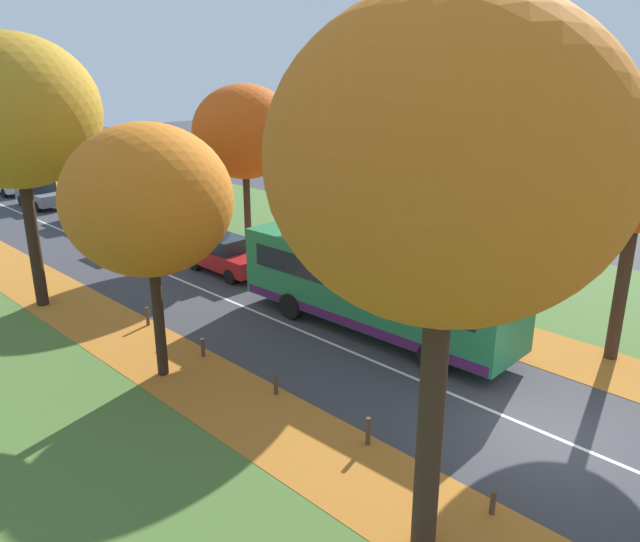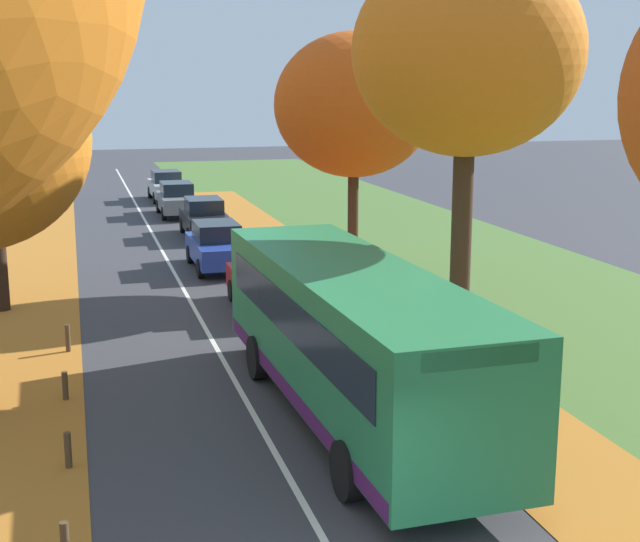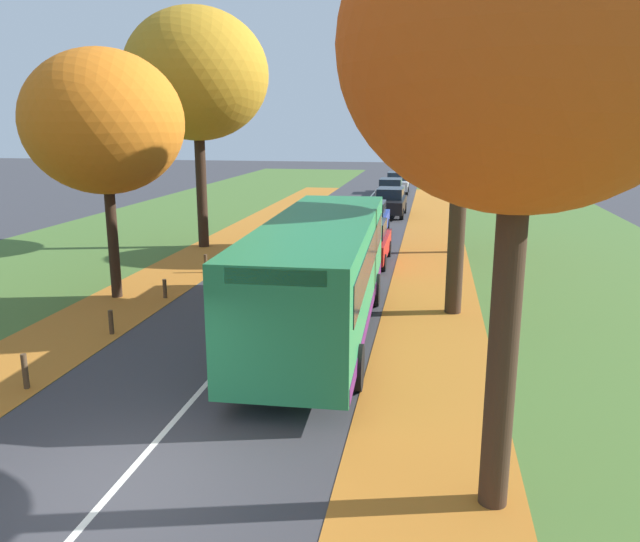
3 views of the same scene
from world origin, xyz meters
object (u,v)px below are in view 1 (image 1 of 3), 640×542
Objects in this scene: bollard_fourth at (203,348)px; car_blue_following at (145,232)px; bollard_fifth at (148,316)px; tree_right_mid at (244,132)px; bus at (375,285)px; car_silver_trailing at (8,182)px; car_red_lead at (226,255)px; tree_left_mid at (14,112)px; tree_right_near at (384,115)px; bollard_third at (276,384)px; car_black_third_in_line at (93,209)px; car_grey_fourth_in_line at (40,194)px; bollard_second at (368,431)px; tree_left_near at (148,201)px; tree_left_nearest at (448,161)px.

car_blue_following reaches higher than bollard_fourth.
tree_right_mid is at bearing 30.94° from bollard_fifth.
car_silver_trailing is at bearing 90.03° from bus.
bollard_fourth is 31.65m from car_silver_trailing.
bollard_fourth is (-8.97, -8.78, -5.38)m from tree_right_mid.
tree_left_mid is at bearing 165.24° from car_red_lead.
tree_right_near reaches higher than car_red_lead.
car_blue_following is 1.00× the size of car_silver_trailing.
car_black_third_in_line is (5.58, 22.33, 0.49)m from bollard_third.
bus is 2.49× the size of car_grey_fourth_in_line.
bollard_second is 1.11× the size of bollard_fifth.
tree_left_near is at bearing 115.71° from bollard_third.
tree_right_near reaches higher than car_silver_trailing.
bollard_fourth is 0.14× the size of car_silver_trailing.
bollard_third is 16.44m from car_blue_following.
car_blue_following is at bearing 61.71° from tree_left_near.
car_blue_following reaches higher than bollard_second.
car_grey_fourth_in_line is (-0.41, 6.35, 0.00)m from car_black_third_in_line.
car_red_lead is at bearing -85.47° from car_blue_following.
bollard_fourth is (1.76, -8.11, -6.92)m from tree_left_mid.
tree_right_mid is 17.57m from car_grey_fourth_in_line.
tree_left_near is at bearing -179.00° from tree_right_near.
car_red_lead and car_grey_fourth_in_line have the same top height.
car_grey_fourth_in_line is (5.22, 25.24, 0.51)m from bollard_fourth.
tree_left_mid is (-0.23, 8.24, 1.91)m from tree_left_near.
car_black_third_in_line is (0.05, 12.72, 0.00)m from car_red_lead.
tree_left_mid reaches higher than car_red_lead.
tree_left_mid is 14.56m from car_black_third_in_line.
car_silver_trailing is (0.11, 5.95, 0.00)m from car_grey_fourth_in_line.
bollard_second is (1.78, -14.98, -6.85)m from tree_left_mid.
bollard_fifth is (0.04, 10.31, -0.04)m from bollard_second.
tree_left_nearest reaches higher than bollard_third.
tree_right_near is at bearing 43.15° from tree_left_nearest.
bus reaches higher than car_black_third_in_line.
tree_left_mid reaches higher than bollard_fourth.
tree_right_near is at bearing -83.76° from car_silver_trailing.
car_grey_fourth_in_line is (5.17, 21.80, 0.47)m from bollard_fifth.
tree_left_mid is 1.25× the size of tree_right_mid.
bollard_fifth is at bearing -153.67° from car_red_lead.
bollard_third is (1.59, -3.31, -4.99)m from tree_left_near.
tree_left_nearest is 1.08× the size of tree_right_near.
car_blue_following is at bearing 72.11° from bollard_third.
car_red_lead is 1.00× the size of car_black_third_in_line.
tree_left_nearest is at bearing -97.90° from bollard_fifth.
tree_left_near is at bearing 88.54° from tree_left_nearest.
bollard_fifth is 0.16× the size of car_black_third_in_line.
tree_left_mid reaches higher than car_grey_fourth_in_line.
bollard_third is at bearing -89.09° from bollard_fourth.
car_blue_following and car_grey_fourth_in_line have the same top height.
tree_right_near is at bearing -37.49° from tree_left_mid.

